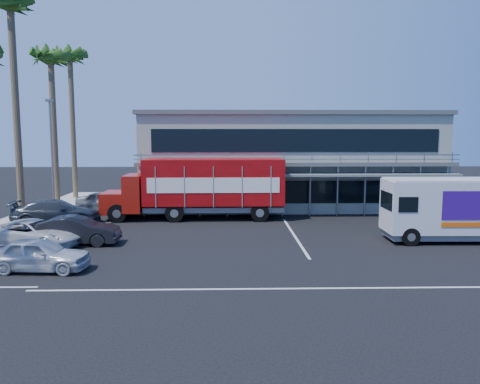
{
  "coord_description": "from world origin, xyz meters",
  "views": [
    {
      "loc": [
        -1.66,
        -22.51,
        5.61
      ],
      "look_at": [
        -1.01,
        4.41,
        2.3
      ],
      "focal_mm": 35.0,
      "sensor_mm": 36.0,
      "label": 1
    }
  ],
  "objects_px": {
    "parked_car_a": "(39,254)",
    "parked_car_b": "(76,231)",
    "white_van": "(450,208)",
    "red_truck": "(202,186)"
  },
  "relations": [
    {
      "from": "parked_car_a",
      "to": "parked_car_b",
      "type": "height_order",
      "value": "parked_car_b"
    },
    {
      "from": "red_truck",
      "to": "white_van",
      "type": "relative_size",
      "value": 1.74
    },
    {
      "from": "parked_car_a",
      "to": "parked_car_b",
      "type": "relative_size",
      "value": 0.93
    },
    {
      "from": "white_van",
      "to": "parked_car_a",
      "type": "bearing_deg",
      "value": -164.67
    },
    {
      "from": "red_truck",
      "to": "parked_car_a",
      "type": "height_order",
      "value": "red_truck"
    },
    {
      "from": "white_van",
      "to": "red_truck",
      "type": "bearing_deg",
      "value": 153.54
    },
    {
      "from": "white_van",
      "to": "parked_car_a",
      "type": "height_order",
      "value": "white_van"
    },
    {
      "from": "red_truck",
      "to": "white_van",
      "type": "xyz_separation_m",
      "value": [
        13.46,
        -7.01,
        -0.45
      ]
    },
    {
      "from": "white_van",
      "to": "parked_car_b",
      "type": "xyz_separation_m",
      "value": [
        -19.49,
        -0.28,
        -1.04
      ]
    },
    {
      "from": "red_truck",
      "to": "parked_car_b",
      "type": "height_order",
      "value": "red_truck"
    }
  ]
}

